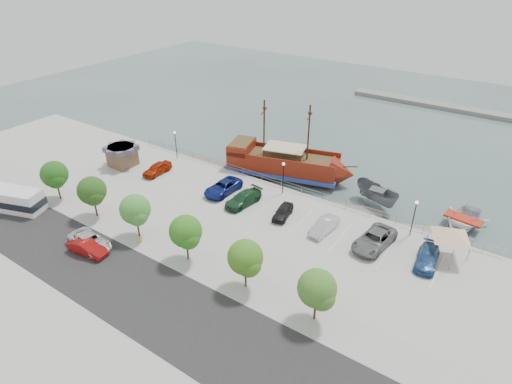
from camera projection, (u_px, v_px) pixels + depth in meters
The scene contains 34 objects.
ground at pixel (253, 224), 49.68m from camera, with size 160.00×160.00×0.00m, color #425251.
land_slab at pixel (106, 341), 34.42m from camera, with size 100.00×58.00×1.20m, color #B2AD9F.
street at pixel (151, 299), 37.70m from camera, with size 100.00×8.00×0.04m, color black.
sidewalk at pixel (196, 263), 42.00m from camera, with size 100.00×4.00×0.05m, color #9F9D91.
seawall_railing at pixel (288, 185), 54.51m from camera, with size 50.00×0.06×1.00m.
far_shore at pixel (453, 108), 84.07m from camera, with size 40.00×3.00×0.80m, color gray.
pirate_ship at pixel (292, 165), 58.71m from camera, with size 18.04×9.12×11.17m.
patrol_boat at pixel (377, 196), 52.68m from camera, with size 2.42×6.43×2.49m, color slate.
speedboat at pixel (462, 221), 48.87m from camera, with size 4.79×6.71×1.39m, color silver.
dock_west at pixel (206, 162), 63.45m from camera, with size 7.05×2.01×0.40m, color slate.
dock_mid at pixel (356, 210), 51.92m from camera, with size 6.25×1.78×0.36m, color gray.
dock_east at pixel (425, 232), 47.90m from camera, with size 7.30×2.09×0.42m, color gray.
shed at pixel (122, 155), 59.96m from camera, with size 3.59×3.59×2.94m.
canopy_tent at pixel (453, 229), 41.16m from camera, with size 6.20×6.20×3.92m.
street_van at pixel (90, 242), 43.78m from camera, with size 2.47×5.36×1.49m, color silver.
street_sedan at pixel (87, 248), 42.94m from camera, with size 1.50×4.31×1.42m, color #A1100F.
shuttle_bus at pixel (12, 200), 49.98m from camera, with size 7.96×4.93×2.64m.
fire_hydrant at pixel (140, 240), 44.62m from camera, with size 0.27×0.27×0.78m.
lamp_post_left at pixel (175, 140), 61.13m from camera, with size 0.36×0.36×4.28m.
lamp_post_mid at pixel (283, 173), 52.38m from camera, with size 0.36×0.36×4.28m.
lamp_post_right at pixel (415, 212), 44.60m from camera, with size 0.36×0.36×4.28m.
tree_a at pixel (55, 175), 50.94m from camera, with size 3.30×3.20×5.00m.
tree_b at pixel (92, 192), 47.53m from camera, with size 3.30×3.20×5.00m.
tree_c at pixel (136, 211), 44.13m from camera, with size 3.30×3.20×5.00m.
tree_d at pixel (186, 233), 40.73m from camera, with size 3.30×3.20×5.00m.
tree_e at pixel (246, 259), 37.32m from camera, with size 3.30×3.20×5.00m.
tree_f at pixel (318, 290), 33.92m from camera, with size 3.30×3.20×5.00m.
parked_car_a at pixel (157, 169), 58.14m from camera, with size 1.79×4.45×1.52m, color #A62407.
parked_car_c at pixel (223, 187), 53.60m from camera, with size 2.55×5.53×1.54m, color navy.
parked_car_d at pixel (243, 199), 51.20m from camera, with size 2.11×5.18×1.50m, color #1C4527.
parked_car_e at pixel (283, 212), 48.85m from camera, with size 1.56×3.88×1.32m, color black.
parked_car_f at pixel (324, 226), 46.30m from camera, with size 1.53×4.40×1.45m, color silver.
parked_car_g at pixel (374, 240), 43.93m from camera, with size 2.76×5.97×1.66m, color slate.
parked_car_h at pixel (427, 258), 41.57m from camera, with size 1.97×4.84×1.40m, color #2A5084.
Camera 1 is at (23.36, -33.94, 27.00)m, focal length 30.00 mm.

